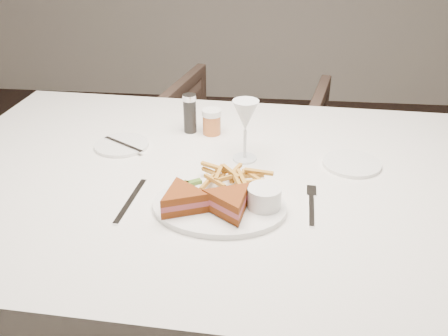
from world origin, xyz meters
name	(u,v)px	position (x,y,z in m)	size (l,w,h in m)	color
table	(226,284)	(0.06, -0.10, 0.38)	(1.64, 1.09, 0.75)	silver
chair_far	(244,145)	(0.05, 0.89, 0.36)	(0.70, 0.66, 0.72)	#47352C
table_setting	(225,174)	(0.07, -0.16, 0.79)	(0.83, 0.61, 0.18)	white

